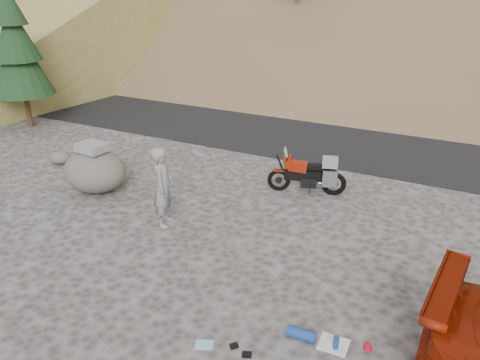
# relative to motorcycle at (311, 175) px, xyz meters

# --- Properties ---
(ground) EXTENTS (140.00, 140.00, 0.00)m
(ground) POSITION_rel_motorcycle_xyz_m (-0.26, -3.63, -0.52)
(ground) COLOR #3B3937
(ground) RESTS_ON ground
(road) EXTENTS (120.00, 7.00, 0.05)m
(road) POSITION_rel_motorcycle_xyz_m (-0.26, 5.37, -0.52)
(road) COLOR black
(road) RESTS_ON ground
(conifer_verge) EXTENTS (2.20, 2.20, 5.04)m
(conifer_verge) POSITION_rel_motorcycle_xyz_m (-11.26, 0.87, 2.37)
(conifer_verge) COLOR #371F14
(conifer_verge) RESTS_ON ground
(motorcycle) EXTENTS (2.01, 0.93, 1.23)m
(motorcycle) POSITION_rel_motorcycle_xyz_m (0.00, 0.00, 0.00)
(motorcycle) COLOR black
(motorcycle) RESTS_ON ground
(man) EXTENTS (0.65, 0.79, 1.88)m
(man) POSITION_rel_motorcycle_xyz_m (-2.45, -3.05, -0.52)
(man) COLOR gray
(man) RESTS_ON ground
(boulder) EXTENTS (2.08, 1.92, 1.29)m
(boulder) POSITION_rel_motorcycle_xyz_m (-5.14, -2.35, 0.05)
(boulder) COLOR #544F48
(boulder) RESTS_ON ground
(small_rock) EXTENTS (0.74, 0.69, 0.39)m
(small_rock) POSITION_rel_motorcycle_xyz_m (-7.45, -1.37, -0.33)
(small_rock) COLOR #544F48
(small_rock) RESTS_ON ground
(gear_white_cloth) EXTENTS (0.47, 0.42, 0.02)m
(gear_white_cloth) POSITION_rel_motorcycle_xyz_m (2.11, -5.08, -0.52)
(gear_white_cloth) COLOR white
(gear_white_cloth) RESTS_ON ground
(gear_blue_mat) EXTENTS (0.46, 0.20, 0.18)m
(gear_blue_mat) POSITION_rel_motorcycle_xyz_m (1.61, -5.18, -0.43)
(gear_blue_mat) COLOR navy
(gear_blue_mat) RESTS_ON ground
(gear_bottle) EXTENTS (0.10, 0.10, 0.24)m
(gear_bottle) POSITION_rel_motorcycle_xyz_m (2.16, -5.15, -0.40)
(gear_bottle) COLOR navy
(gear_bottle) RESTS_ON ground
(gear_funnel) EXTENTS (0.17, 0.17, 0.19)m
(gear_funnel) POSITION_rel_motorcycle_xyz_m (2.61, -4.92, -0.43)
(gear_funnel) COLOR #B70C20
(gear_funnel) RESTS_ON ground
(gear_glove_a) EXTENTS (0.17, 0.15, 0.04)m
(gear_glove_a) POSITION_rel_motorcycle_xyz_m (0.99, -5.89, -0.50)
(gear_glove_a) COLOR black
(gear_glove_a) RESTS_ON ground
(gear_glove_b) EXTENTS (0.16, 0.16, 0.04)m
(gear_glove_b) POSITION_rel_motorcycle_xyz_m (0.73, -5.82, -0.50)
(gear_glove_b) COLOR black
(gear_glove_b) RESTS_ON ground
(gear_blue_cloth) EXTENTS (0.34, 0.30, 0.01)m
(gear_blue_cloth) POSITION_rel_motorcycle_xyz_m (0.29, -5.99, -0.52)
(gear_blue_cloth) COLOR #8BBBD7
(gear_blue_cloth) RESTS_ON ground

